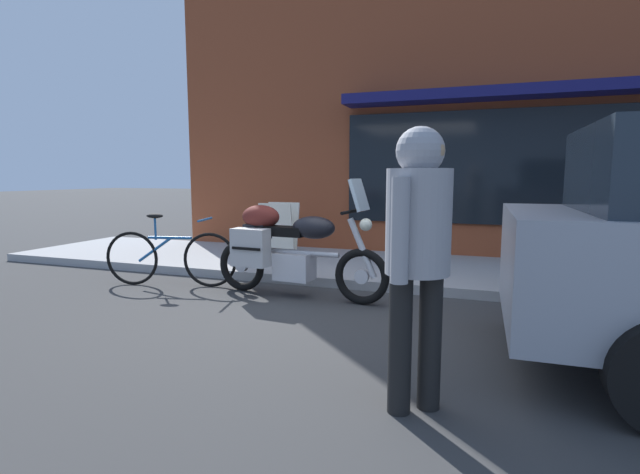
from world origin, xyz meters
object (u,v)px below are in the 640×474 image
object	(u,v)px
sandwich_board_sign	(279,230)
touring_motorcycle	(287,246)
pedestrian_walking	(418,237)
parked_bicycle	(170,257)

from	to	relation	value
sandwich_board_sign	touring_motorcycle	bearing A→B (deg)	-63.08
pedestrian_walking	sandwich_board_sign	bearing A→B (deg)	123.93
pedestrian_walking	sandwich_board_sign	world-z (taller)	pedestrian_walking
touring_motorcycle	pedestrian_walking	size ratio (longest dim) A/B	1.29
sandwich_board_sign	pedestrian_walking	bearing A→B (deg)	-56.07
touring_motorcycle	sandwich_board_sign	xyz separation A→B (m)	(-0.96, 1.90, -0.04)
touring_motorcycle	pedestrian_walking	world-z (taller)	pedestrian_walking
pedestrian_walking	sandwich_board_sign	xyz separation A→B (m)	(-2.79, 4.15, -0.51)
pedestrian_walking	parked_bicycle	bearing A→B (deg)	147.14
touring_motorcycle	parked_bicycle	distance (m)	1.66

